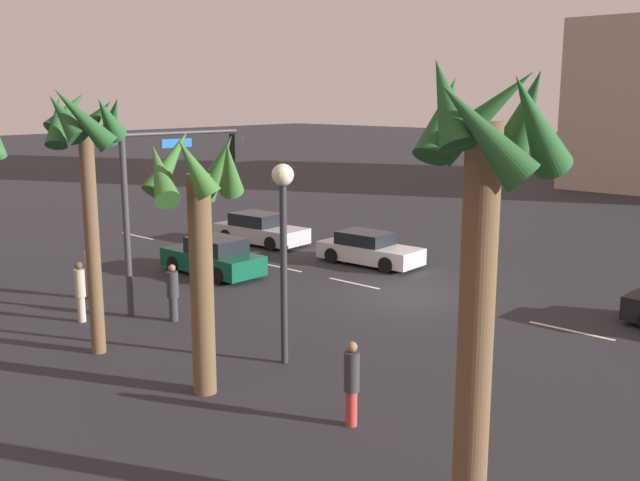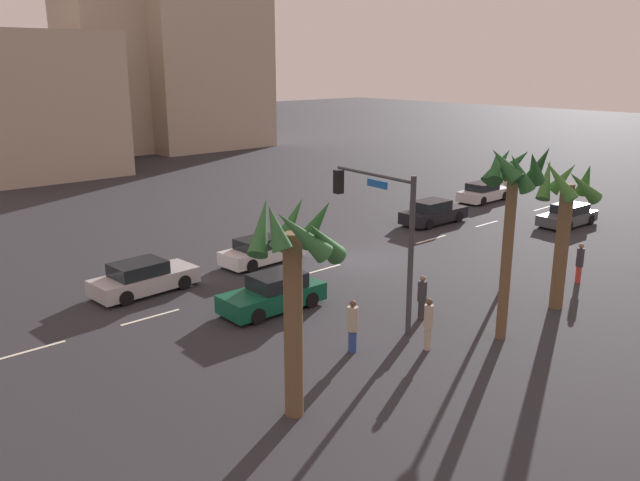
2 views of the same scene
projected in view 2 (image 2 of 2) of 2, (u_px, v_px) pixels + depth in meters
ground_plane at (356, 260)px, 32.88m from camera, size 220.00×220.00×0.00m
lane_stripe_0 at (542, 208)px, 44.44m from camera, size 2.13×0.14×0.01m
lane_stripe_1 at (487, 224)px, 40.23m from camera, size 2.33×0.14×0.01m
lane_stripe_2 at (431, 239)px, 36.72m from camera, size 2.59×0.14×0.01m
lane_stripe_3 at (323, 269)px, 31.40m from camera, size 2.35×0.14×0.01m
lane_stripe_4 at (261, 286)px, 29.03m from camera, size 2.06×0.14×0.01m
lane_stripe_5 at (151, 317)px, 25.54m from camera, size 2.52×0.14×0.01m
lane_stripe_6 at (28, 351)px, 22.54m from camera, size 2.58×0.14×0.01m
car_0 at (274, 293)px, 26.22m from camera, size 4.38×1.93×1.48m
car_1 at (433, 213)px, 40.22m from camera, size 4.62×1.98×1.47m
car_2 at (568, 216)px, 39.77m from camera, size 4.22×2.01×1.31m
car_3 at (262, 251)px, 32.30m from camera, size 4.43×1.95×1.33m
car_4 at (484, 192)px, 46.65m from camera, size 4.52×1.96×1.37m
car_5 at (143, 278)px, 28.13m from camera, size 4.66×2.17×1.42m
traffic_signal at (383, 221)px, 24.19m from camera, size 0.67×4.60×5.91m
streetlamp at (507, 209)px, 27.45m from camera, size 0.56×0.56×5.19m
pedestrian_0 at (428, 322)px, 22.42m from camera, size 0.42×0.42×1.89m
pedestrian_1 at (353, 325)px, 22.27m from camera, size 0.47×0.47×1.89m
pedestrian_2 at (422, 296)px, 25.14m from camera, size 0.50×0.50×1.78m
pedestrian_3 at (580, 262)px, 29.30m from camera, size 0.43×0.43×1.85m
palm_tree_1 at (514, 188)px, 22.19m from camera, size 2.49×2.46×7.18m
palm_tree_2 at (295, 263)px, 17.30m from camera, size 2.53×2.79×6.34m
palm_tree_3 at (565, 207)px, 25.34m from camera, size 2.37×2.60×6.23m
building_0 at (181, 14)px, 74.70m from camera, size 14.74×16.56×30.13m
building_1 at (161, 17)px, 72.87m from camera, size 22.41×11.52×29.18m
building_2 at (24, 103)px, 58.39m from camera, size 12.41×17.55×12.22m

